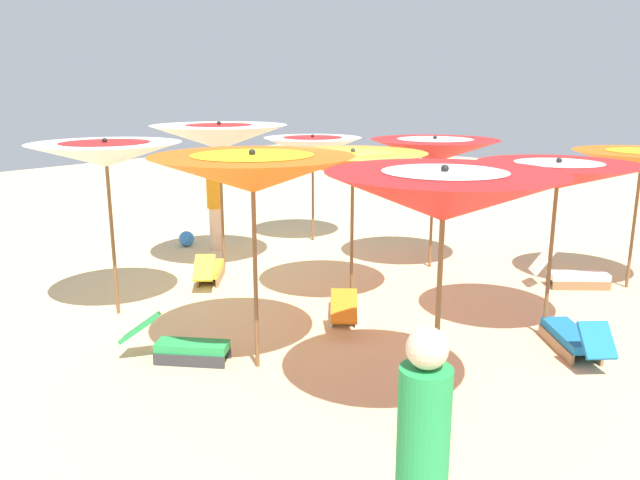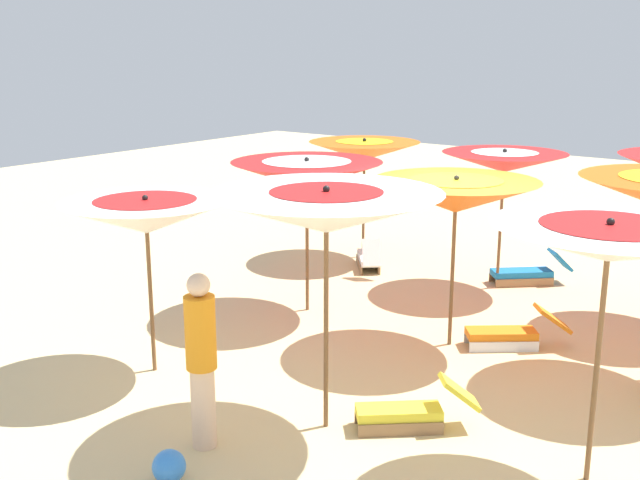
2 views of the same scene
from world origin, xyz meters
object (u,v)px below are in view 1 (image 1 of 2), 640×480
beach_umbrella_0 (106,154)px  beach_umbrella_1 (253,173)px  beach_umbrella_6 (313,147)px  beachgoer_0 (215,202)px  beach_umbrella_3 (219,137)px  lounger_1 (574,337)px  beach_umbrella_4 (353,166)px  lounger_0 (210,270)px  beach_umbrella_2 (444,196)px  lounger_2 (183,345)px  lounger_4 (344,305)px  beach_umbrella_5 (558,175)px  lounger_3 (572,275)px  beach_umbrella_7 (434,150)px  beachgoer_1 (422,472)px  beach_ball (187,239)px

beach_umbrella_0 → beach_umbrella_1: bearing=-88.7°
beach_umbrella_6 → beachgoer_0: size_ratio=1.22×
beach_umbrella_3 → lounger_1: (0.26, -5.98, -2.09)m
beach_umbrella_4 → beachgoer_0: 4.06m
lounger_0 → beach_umbrella_2: bearing=-147.6°
lounger_2 → beachgoer_0: beachgoer_0 is taller
lounger_2 → lounger_4: 2.34m
beach_umbrella_6 → beach_umbrella_3: bearing=-177.5°
beach_umbrella_5 → lounger_3: (2.25, 0.42, -1.86)m
beach_umbrella_0 → lounger_0: bearing=4.5°
lounger_1 → lounger_3: lounger_3 is taller
beach_umbrella_7 → lounger_4: bearing=-171.7°
beach_umbrella_2 → beachgoer_0: beach_umbrella_2 is taller
lounger_0 → lounger_4: (0.07, -2.72, 0.00)m
beach_umbrella_5 → beach_umbrella_6: bearing=70.9°
beach_umbrella_5 → beachgoer_1: 5.09m
beach_umbrella_3 → beach_umbrella_7: (2.38, -2.75, -0.23)m
beach_umbrella_2 → lounger_1: 3.22m
beach_umbrella_7 → lounger_2: size_ratio=1.89×
beach_umbrella_1 → beach_umbrella_6: 6.07m
beach_umbrella_1 → lounger_4: bearing=5.2°
beach_umbrella_5 → beachgoer_0: beach_umbrella_5 is taller
beach_umbrella_2 → beach_umbrella_5: (2.80, 0.01, -0.12)m
lounger_4 → beachgoer_0: 4.52m
beach_ball → lounger_0: bearing=-119.4°
beach_umbrella_6 → lounger_1: 6.73m
beach_umbrella_3 → lounger_3: (2.82, -5.09, -2.08)m
beach_umbrella_7 → lounger_2: (-5.29, 0.16, -1.86)m
beach_umbrella_5 → beachgoer_0: 6.65m
beach_umbrella_6 → lounger_0: beach_umbrella_6 is taller
beach_umbrella_6 → lounger_3: bearing=-86.7°
beach_umbrella_7 → beach_umbrella_2: bearing=-149.0°
beach_umbrella_3 → beach_umbrella_4: (0.03, -2.80, -0.28)m
beach_ball → beach_umbrella_1: bearing=-120.3°
beach_umbrella_4 → lounger_3: (2.79, -2.28, -1.80)m
beachgoer_0 → lounger_2: bearing=18.3°
lounger_2 → beach_ball: bearing=108.2°
beach_umbrella_4 → beachgoer_1: size_ratio=1.22×
beach_umbrella_7 → beach_umbrella_4: bearing=-178.8°
beach_umbrella_0 → beach_ball: (3.02, 2.32, -2.08)m
beach_umbrella_6 → lounger_2: bearing=-153.5°
beach_umbrella_0 → lounger_2: beach_umbrella_0 is taller
beach_umbrella_0 → lounger_0: 2.72m
beach_umbrella_0 → beach_umbrella_4: bearing=-40.7°
lounger_4 → beachgoer_0: (1.37, 4.24, 0.73)m
beach_umbrella_1 → lounger_2: 2.21m
beach_umbrella_3 → beachgoer_0: beach_umbrella_3 is taller
beach_umbrella_3 → beach_umbrella_7: size_ratio=1.10×
beach_umbrella_0 → beach_umbrella_3: size_ratio=0.96×
beach_umbrella_4 → beachgoer_1: 5.83m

